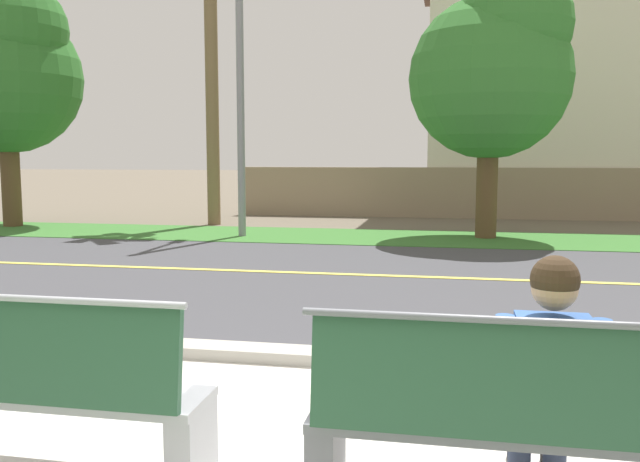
# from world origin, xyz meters

# --- Properties ---
(ground_plane) EXTENTS (140.00, 140.00, 0.00)m
(ground_plane) POSITION_xyz_m (0.00, 8.00, 0.00)
(ground_plane) COLOR #665B4C
(curb_edge) EXTENTS (44.00, 0.30, 0.11)m
(curb_edge) POSITION_xyz_m (0.00, 2.35, 0.06)
(curb_edge) COLOR #ADA89E
(curb_edge) RESTS_ON ground_plane
(street_asphalt) EXTENTS (52.00, 8.00, 0.01)m
(street_asphalt) POSITION_xyz_m (0.00, 6.50, 0.00)
(street_asphalt) COLOR #424247
(street_asphalt) RESTS_ON ground_plane
(road_centre_line) EXTENTS (48.00, 0.14, 0.01)m
(road_centre_line) POSITION_xyz_m (0.00, 6.50, 0.01)
(road_centre_line) COLOR #E0CC4C
(road_centre_line) RESTS_ON ground_plane
(far_verge_grass) EXTENTS (48.00, 2.80, 0.02)m
(far_verge_grass) POSITION_xyz_m (0.00, 11.08, 0.01)
(far_verge_grass) COLOR #38702D
(far_verge_grass) RESTS_ON ground_plane
(bench_left) EXTENTS (2.00, 0.48, 1.01)m
(bench_left) POSITION_xyz_m (-1.29, 0.19, 0.46)
(bench_left) COLOR #9EA0A8
(bench_left) RESTS_ON ground_plane
(bench_right) EXTENTS (2.00, 0.48, 1.01)m
(bench_right) POSITION_xyz_m (1.29, 0.19, 0.46)
(bench_right) COLOR slate
(bench_right) RESTS_ON ground_plane
(seated_person_blue) EXTENTS (0.52, 0.68, 1.25)m
(seated_person_blue) POSITION_xyz_m (1.42, 0.36, 0.68)
(seated_person_blue) COLOR #333D56
(seated_person_blue) RESTS_ON ground_plane
(streetlamp) EXTENTS (0.24, 2.10, 7.09)m
(streetlamp) POSITION_xyz_m (-3.40, 10.88, 4.05)
(streetlamp) COLOR gray
(streetlamp) RESTS_ON ground_plane
(shade_tree_far_left) EXTENTS (3.56, 3.56, 5.87)m
(shade_tree_far_left) POSITION_xyz_m (-9.41, 11.50, 3.81)
(shade_tree_far_left) COLOR brown
(shade_tree_far_left) RESTS_ON ground_plane
(shade_tree_left) EXTENTS (3.30, 3.30, 5.45)m
(shade_tree_left) POSITION_xyz_m (1.80, 11.31, 3.53)
(shade_tree_left) COLOR brown
(shade_tree_left) RESTS_ON ground_plane
(garden_wall) EXTENTS (13.00, 0.36, 1.40)m
(garden_wall) POSITION_xyz_m (1.54, 16.00, 0.70)
(garden_wall) COLOR gray
(garden_wall) RESTS_ON ground_plane
(house_across_street) EXTENTS (10.81, 6.91, 7.78)m
(house_across_street) POSITION_xyz_m (5.32, 19.20, 3.94)
(house_across_street) COLOR beige
(house_across_street) RESTS_ON ground_plane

